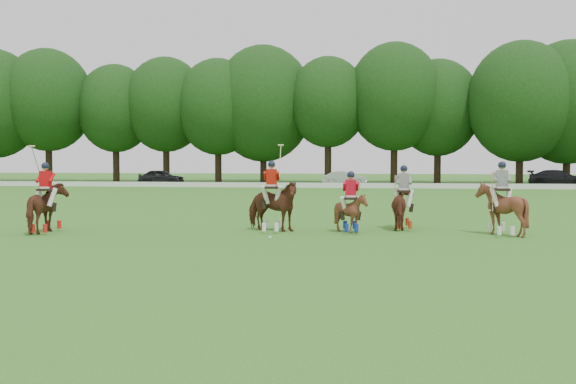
# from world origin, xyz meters

# --- Properties ---
(ground) EXTENTS (180.00, 180.00, 0.00)m
(ground) POSITION_xyz_m (0.00, 0.00, 0.00)
(ground) COLOR #30671D
(ground) RESTS_ON ground
(tree_line) EXTENTS (117.98, 14.32, 14.75)m
(tree_line) POSITION_xyz_m (0.26, 48.05, 8.23)
(tree_line) COLOR black
(tree_line) RESTS_ON ground
(boundary_rail) EXTENTS (120.00, 0.10, 0.44)m
(boundary_rail) POSITION_xyz_m (0.00, 38.00, 0.22)
(boundary_rail) COLOR white
(boundary_rail) RESTS_ON ground
(car_left) EXTENTS (4.41, 1.89, 1.49)m
(car_left) POSITION_xyz_m (-15.81, 42.50, 0.74)
(car_left) COLOR black
(car_left) RESTS_ON ground
(car_mid) EXTENTS (4.26, 1.87, 1.36)m
(car_mid) POSITION_xyz_m (1.89, 42.50, 0.68)
(car_mid) COLOR #AFB0B5
(car_mid) RESTS_ON ground
(car_right) EXTENTS (5.65, 3.87, 1.52)m
(car_right) POSITION_xyz_m (21.06, 42.50, 0.76)
(car_right) COLOR black
(car_right) RESTS_ON ground
(polo_red_a) EXTENTS (1.29, 2.11, 2.94)m
(polo_red_a) POSITION_xyz_m (-6.48, 3.12, 0.88)
(polo_red_a) COLOR #552616
(polo_red_a) RESTS_ON ground
(polo_red_b) EXTENTS (1.88, 1.64, 3.00)m
(polo_red_b) POSITION_xyz_m (1.10, 4.57, 0.90)
(polo_red_b) COLOR #552616
(polo_red_b) RESTS_ON ground
(polo_red_c) EXTENTS (1.21, 1.33, 2.10)m
(polo_red_c) POSITION_xyz_m (3.84, 4.53, 0.74)
(polo_red_c) COLOR #552616
(polo_red_c) RESTS_ON ground
(polo_stripe_a) EXTENTS (1.18, 1.90, 2.30)m
(polo_stripe_a) POSITION_xyz_m (5.68, 5.85, 0.83)
(polo_stripe_a) COLOR #552616
(polo_stripe_a) RESTS_ON ground
(polo_stripe_b) EXTENTS (1.49, 1.66, 2.44)m
(polo_stripe_b) POSITION_xyz_m (8.82, 4.51, 0.89)
(polo_stripe_b) COLOR #552616
(polo_stripe_b) RESTS_ON ground
(polo_ball) EXTENTS (0.09, 0.09, 0.09)m
(polo_ball) POSITION_xyz_m (1.38, 2.48, 0.04)
(polo_ball) COLOR white
(polo_ball) RESTS_ON ground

